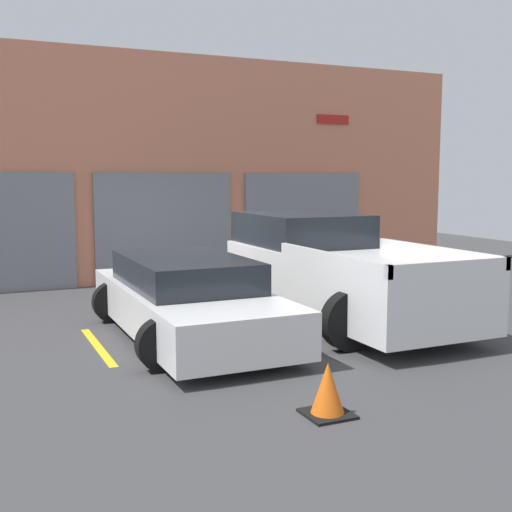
# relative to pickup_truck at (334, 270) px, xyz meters

# --- Properties ---
(ground_plane) EXTENTS (28.00, 28.00, 0.00)m
(ground_plane) POSITION_rel_pickup_truck_xyz_m (-1.34, 1.85, -0.82)
(ground_plane) COLOR #3D3D3F
(shophouse_building) EXTENTS (15.22, 0.68, 5.13)m
(shophouse_building) POSITION_rel_pickup_truck_xyz_m (-1.35, 5.14, 1.69)
(shophouse_building) COLOR #D17A5B
(shophouse_building) RESTS_ON ground
(pickup_truck) EXTENTS (2.61, 5.27, 1.72)m
(pickup_truck) POSITION_rel_pickup_truck_xyz_m (0.00, 0.00, 0.00)
(pickup_truck) COLOR white
(pickup_truck) RESTS_ON ground
(sedan_white) EXTENTS (2.29, 4.76, 1.20)m
(sedan_white) POSITION_rel_pickup_truck_xyz_m (-2.69, -0.24, -0.25)
(sedan_white) COLOR white
(sedan_white) RESTS_ON ground
(parking_stripe_far_left) EXTENTS (0.12, 2.20, 0.01)m
(parking_stripe_far_left) POSITION_rel_pickup_truck_xyz_m (-4.03, -0.27, -0.82)
(parking_stripe_far_left) COLOR gold
(parking_stripe_far_left) RESTS_ON ground
(parking_stripe_left) EXTENTS (0.12, 2.20, 0.01)m
(parking_stripe_left) POSITION_rel_pickup_truck_xyz_m (-1.34, -0.27, -0.82)
(parking_stripe_left) COLOR gold
(parking_stripe_left) RESTS_ON ground
(parking_stripe_centre) EXTENTS (0.12, 2.20, 0.01)m
(parking_stripe_centre) POSITION_rel_pickup_truck_xyz_m (1.34, -0.27, -0.82)
(parking_stripe_centre) COLOR gold
(parking_stripe_centre) RESTS_ON ground
(traffic_cone) EXTENTS (0.47, 0.47, 0.55)m
(traffic_cone) POSITION_rel_pickup_truck_xyz_m (-2.41, -3.88, -0.57)
(traffic_cone) COLOR black
(traffic_cone) RESTS_ON ground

